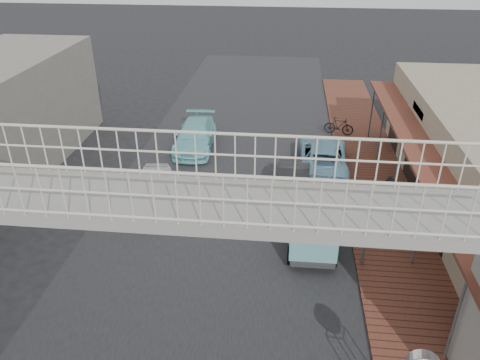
% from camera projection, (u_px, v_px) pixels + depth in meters
% --- Properties ---
extents(ground, '(120.00, 120.00, 0.00)m').
position_uv_depth(ground, '(208.00, 271.00, 15.78)').
color(ground, black).
rests_on(ground, ground).
extents(road_strip, '(10.00, 60.00, 0.01)m').
position_uv_depth(road_strip, '(208.00, 271.00, 15.78)').
color(road_strip, black).
rests_on(road_strip, ground).
extents(sidewalk, '(3.00, 40.00, 0.10)m').
position_uv_depth(sidewalk, '(389.00, 231.00, 17.78)').
color(sidewalk, brown).
rests_on(sidewalk, ground).
extents(footbridge, '(16.40, 2.40, 6.34)m').
position_uv_depth(footbridge, '(174.00, 275.00, 10.77)').
color(footbridge, gray).
rests_on(footbridge, ground).
extents(white_hatchback, '(1.91, 3.89, 1.28)m').
position_uv_depth(white_hatchback, '(151.00, 189.00, 19.47)').
color(white_hatchback, white).
rests_on(white_hatchback, ground).
extents(dark_sedan, '(1.54, 3.96, 1.29)m').
position_uv_depth(dark_sedan, '(292.00, 185.00, 19.72)').
color(dark_sedan, black).
rests_on(dark_sedan, ground).
extents(angkot_curb, '(2.39, 4.92, 1.35)m').
position_uv_depth(angkot_curb, '(323.00, 156.00, 22.14)').
color(angkot_curb, '#6697B1').
rests_on(angkot_curb, ground).
extents(angkot_far, '(2.05, 4.68, 1.34)m').
position_uv_depth(angkot_far, '(195.00, 136.00, 24.35)').
color(angkot_far, '#7ACED4').
rests_on(angkot_far, ground).
extents(angkot_van, '(1.68, 3.63, 1.78)m').
position_uv_depth(angkot_van, '(312.00, 218.00, 16.62)').
color(angkot_van, black).
rests_on(angkot_van, ground).
extents(motorcycle_near, '(1.66, 0.84, 0.83)m').
position_uv_depth(motorcycle_near, '(354.00, 199.00, 18.96)').
color(motorcycle_near, black).
rests_on(motorcycle_near, sidewalk).
extents(motorcycle_far, '(1.67, 0.83, 0.97)m').
position_uv_depth(motorcycle_far, '(339.00, 126.00, 25.74)').
color(motorcycle_far, black).
rests_on(motorcycle_far, sidewalk).
extents(arrow_sign, '(1.96, 1.28, 3.27)m').
position_uv_depth(arrow_sign, '(397.00, 196.00, 14.77)').
color(arrow_sign, '#59595B').
rests_on(arrow_sign, sidewalk).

